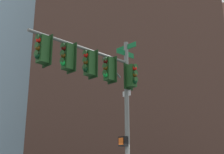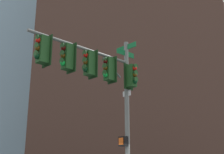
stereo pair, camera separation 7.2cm
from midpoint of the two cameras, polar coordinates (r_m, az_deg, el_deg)
signal_pole_assembly at (r=12.37m, az=-2.34°, el=-0.23°), size 4.09×3.93×7.11m
building_brick_nearside at (r=47.21m, az=2.43°, el=8.71°), size 22.69×19.87×43.39m
building_brick_midblock at (r=56.90m, az=5.15°, el=-2.00°), size 22.40×15.10×31.56m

